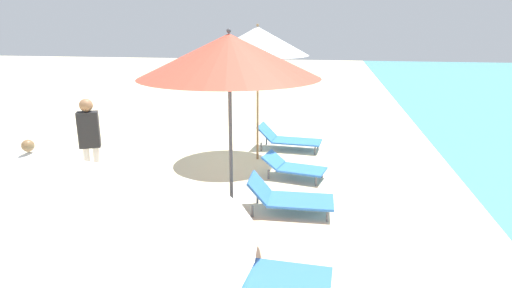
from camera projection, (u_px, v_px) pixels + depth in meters
name	position (u px, v px, depth m)	size (l,w,h in m)	color
umbrella_second	(36.00, 199.00, 2.13)	(2.24, 2.24, 2.48)	olive
umbrella_third	(229.00, 56.00, 5.34)	(2.35, 2.35, 2.97)	#4C4C51
lounger_third_shoreside	(288.00, 197.00, 7.00)	(1.41, 0.70, 0.60)	blue
lounger_third_inland	(272.00, 275.00, 4.83)	(1.32, 0.76, 0.51)	blue
umbrella_farthest	(258.00, 41.00, 9.13)	(2.23, 2.23, 3.04)	olive
lounger_farthest_shoreside	(288.00, 139.00, 10.54)	(1.61, 0.79, 0.62)	blue
lounger_farthest_inland	(293.00, 167.00, 8.57)	(1.34, 0.84, 0.47)	blue
person_walking_near	(89.00, 136.00, 7.64)	(0.42, 0.35, 1.76)	silver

